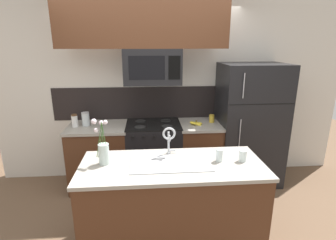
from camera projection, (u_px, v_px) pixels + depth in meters
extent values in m
plane|color=brown|center=(157.00, 222.00, 3.07)|extent=(10.00, 10.00, 0.00)
cube|color=silver|center=(172.00, 92.00, 3.95)|extent=(5.20, 0.10, 2.60)
cube|color=black|center=(153.00, 103.00, 3.91)|extent=(2.90, 0.01, 0.48)
cube|color=#4C2B19|center=(100.00, 157.00, 3.74)|extent=(0.79, 0.62, 0.88)
cube|color=#9E998E|center=(97.00, 127.00, 3.61)|extent=(0.82, 0.65, 0.03)
cube|color=#4C2B19|center=(199.00, 154.00, 3.86)|extent=(0.56, 0.62, 0.88)
cube|color=#9E998E|center=(200.00, 125.00, 3.73)|extent=(0.59, 0.65, 0.03)
cube|color=black|center=(154.00, 154.00, 3.80)|extent=(0.76, 0.62, 0.91)
cube|color=black|center=(153.00, 124.00, 3.67)|extent=(0.76, 0.62, 0.01)
cylinder|color=black|center=(140.00, 127.00, 3.52)|extent=(0.15, 0.15, 0.01)
cylinder|color=black|center=(167.00, 126.00, 3.55)|extent=(0.15, 0.15, 0.01)
cylinder|color=black|center=(140.00, 121.00, 3.78)|extent=(0.15, 0.15, 0.01)
cylinder|color=black|center=(166.00, 120.00, 3.81)|extent=(0.15, 0.15, 0.01)
cylinder|color=black|center=(133.00, 137.00, 3.36)|extent=(0.03, 0.02, 0.03)
cylinder|color=black|center=(144.00, 137.00, 3.37)|extent=(0.03, 0.02, 0.03)
cylinder|color=black|center=(154.00, 137.00, 3.38)|extent=(0.03, 0.02, 0.03)
cylinder|color=black|center=(165.00, 136.00, 3.39)|extent=(0.03, 0.02, 0.03)
cylinder|color=black|center=(175.00, 136.00, 3.40)|extent=(0.03, 0.02, 0.03)
cube|color=black|center=(152.00, 67.00, 3.42)|extent=(0.74, 0.40, 0.46)
cube|color=black|center=(147.00, 68.00, 3.22)|extent=(0.45, 0.00, 0.29)
cube|color=black|center=(174.00, 68.00, 3.25)|extent=(0.15, 0.00, 0.29)
cube|color=#4C2B19|center=(143.00, 23.00, 3.24)|extent=(2.11, 0.34, 0.60)
cube|color=black|center=(249.00, 124.00, 3.81)|extent=(0.89, 0.72, 1.74)
cube|color=black|center=(262.00, 104.00, 3.35)|extent=(0.86, 0.00, 0.01)
cylinder|color=#99999E|center=(244.00, 86.00, 3.25)|extent=(0.01, 0.01, 0.31)
cylinder|color=#99999E|center=(239.00, 143.00, 3.47)|extent=(0.01, 0.01, 0.66)
cylinder|color=silver|center=(75.00, 121.00, 3.55)|extent=(0.08, 0.08, 0.16)
cylinder|color=#4C331E|center=(74.00, 115.00, 3.53)|extent=(0.08, 0.08, 0.02)
cylinder|color=silver|center=(86.00, 120.00, 3.61)|extent=(0.10, 0.10, 0.17)
cylinder|color=#B2B2B7|center=(85.00, 113.00, 3.58)|extent=(0.10, 0.10, 0.02)
ellipsoid|color=yellow|center=(196.00, 124.00, 3.64)|extent=(0.17, 0.12, 0.07)
ellipsoid|color=yellow|center=(196.00, 123.00, 3.66)|extent=(0.18, 0.08, 0.05)
ellipsoid|color=yellow|center=(196.00, 124.00, 3.65)|extent=(0.17, 0.04, 0.05)
ellipsoid|color=yellow|center=(197.00, 123.00, 3.66)|extent=(0.18, 0.08, 0.06)
ellipsoid|color=yellow|center=(197.00, 124.00, 3.65)|extent=(0.17, 0.13, 0.07)
cylinder|color=brown|center=(196.00, 121.00, 3.65)|extent=(0.02, 0.02, 0.03)
cylinder|color=gold|center=(212.00, 119.00, 3.77)|extent=(0.08, 0.08, 0.11)
cube|color=#4C2B19|center=(172.00, 207.00, 2.62)|extent=(1.72, 0.71, 0.88)
cube|color=#9E998E|center=(172.00, 165.00, 2.49)|extent=(1.75, 0.74, 0.03)
cube|color=#ADAFB5|center=(171.00, 163.00, 2.48)|extent=(0.76, 0.39, 0.01)
cube|color=#ADAFB5|center=(152.00, 172.00, 2.49)|extent=(0.30, 0.30, 0.15)
cube|color=#ADAFB5|center=(189.00, 170.00, 2.52)|extent=(0.30, 0.30, 0.15)
cylinder|color=#B7BABF|center=(169.00, 153.00, 2.71)|extent=(0.04, 0.04, 0.02)
cylinder|color=#B7BABF|center=(169.00, 142.00, 2.67)|extent=(0.02, 0.02, 0.22)
torus|color=#B7BABF|center=(169.00, 134.00, 2.59)|extent=(0.13, 0.02, 0.13)
cylinder|color=#B7BABF|center=(170.00, 138.00, 2.54)|extent=(0.02, 0.02, 0.06)
cube|color=#B7BABF|center=(172.00, 150.00, 2.70)|extent=(0.07, 0.01, 0.01)
cylinder|color=silver|center=(219.00, 155.00, 2.52)|extent=(0.07, 0.07, 0.12)
cylinder|color=silver|center=(243.00, 156.00, 2.52)|extent=(0.07, 0.07, 0.11)
cylinder|color=silver|center=(104.00, 154.00, 2.46)|extent=(0.10, 0.10, 0.20)
cylinder|color=silver|center=(104.00, 160.00, 2.47)|extent=(0.09, 0.09, 0.06)
cylinder|color=#386B2D|center=(99.00, 140.00, 2.42)|extent=(0.08, 0.03, 0.35)
sphere|color=silver|center=(94.00, 121.00, 2.38)|extent=(0.05, 0.05, 0.05)
cylinder|color=#386B2D|center=(100.00, 144.00, 2.44)|extent=(0.06, 0.02, 0.27)
sphere|color=silver|center=(96.00, 130.00, 2.40)|extent=(0.04, 0.04, 0.04)
cylinder|color=#386B2D|center=(103.00, 141.00, 2.43)|extent=(0.01, 0.04, 0.34)
sphere|color=silver|center=(101.00, 123.00, 2.40)|extent=(0.04, 0.04, 0.04)
cylinder|color=#386B2D|center=(105.00, 140.00, 2.43)|extent=(0.04, 0.02, 0.35)
sphere|color=silver|center=(105.00, 122.00, 2.38)|extent=(0.04, 0.04, 0.04)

